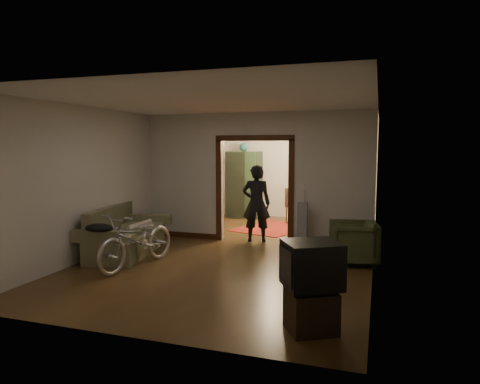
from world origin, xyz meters
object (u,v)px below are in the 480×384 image
at_px(locker, 244,185).
at_px(sofa, 127,231).
at_px(armchair, 353,242).
at_px(desk, 328,209).
at_px(bicycle, 138,239).
at_px(person, 256,203).

bearing_deg(locker, sofa, -92.86).
relative_size(armchair, desk, 0.92).
height_order(locker, desk, locker).
distance_m(bicycle, armchair, 3.79).
bearing_deg(bicycle, armchair, 30.77).
bearing_deg(locker, bicycle, -84.72).
bearing_deg(bicycle, person, 70.78).
bearing_deg(sofa, locker, 69.30).
height_order(bicycle, locker, locker).
height_order(sofa, bicycle, bicycle).
relative_size(sofa, bicycle, 1.09).
xyz_separation_m(sofa, person, (2.08, 1.85, 0.38)).
xyz_separation_m(person, locker, (-1.24, 3.02, 0.13)).
bearing_deg(sofa, desk, 45.55).
xyz_separation_m(locker, desk, (2.44, 0.08, -0.64)).
bearing_deg(sofa, armchair, -1.97).
bearing_deg(person, sofa, 28.81).
height_order(person, desk, person).
relative_size(bicycle, armchair, 2.21).
bearing_deg(person, desk, -123.97).
xyz_separation_m(sofa, bicycle, (0.68, -0.72, 0.02)).
distance_m(armchair, person, 2.48).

